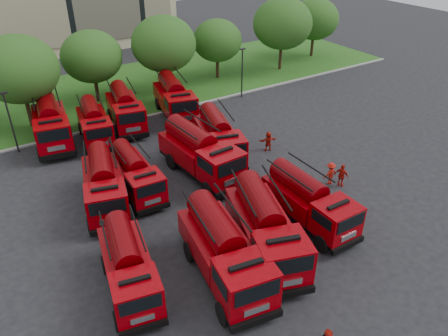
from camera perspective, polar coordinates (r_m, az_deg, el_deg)
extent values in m
plane|color=black|center=(27.85, 2.28, -6.86)|extent=(140.00, 140.00, 0.00)
cube|color=#204B14|center=(48.77, -15.70, 9.36)|extent=(70.00, 16.00, 0.12)
cube|color=gray|center=(41.63, -12.02, 6.14)|extent=(70.00, 0.30, 0.14)
cylinder|color=#382314|center=(42.64, -24.10, 6.62)|extent=(0.36, 0.36, 2.80)
ellipsoid|color=#244B15|center=(41.35, -25.27, 11.59)|extent=(6.72, 6.72, 5.71)
cylinder|color=#382314|center=(46.30, -16.25, 9.69)|extent=(0.36, 0.36, 2.45)
ellipsoid|color=#244B15|center=(45.24, -16.90, 13.77)|extent=(5.88, 5.88, 5.00)
cylinder|color=#382314|center=(47.24, -7.54, 11.25)|extent=(0.36, 0.36, 2.73)
ellipsoid|color=#244B15|center=(46.10, -7.88, 15.77)|extent=(6.55, 6.55, 5.57)
cylinder|color=#382314|center=(51.32, -0.86, 12.84)|extent=(0.36, 0.36, 2.27)
ellipsoid|color=#244B15|center=(50.42, -0.89, 16.32)|extent=(5.46, 5.46, 4.64)
cylinder|color=#382314|center=(54.59, 7.36, 14.04)|extent=(0.36, 0.36, 2.87)
ellipsoid|color=#244B15|center=(53.58, 7.66, 18.20)|extent=(6.89, 6.89, 5.85)
cylinder|color=#382314|center=(60.60, 11.42, 15.22)|extent=(0.36, 0.36, 2.52)
ellipsoid|color=#244B15|center=(59.77, 11.78, 18.50)|extent=(6.05, 6.05, 5.14)
cylinder|color=black|center=(38.07, -26.03, 5.19)|extent=(0.14, 0.14, 5.00)
cube|color=black|center=(37.17, -26.92, 8.72)|extent=(0.60, 0.25, 0.12)
cylinder|color=black|center=(45.39, 2.37, 12.19)|extent=(0.14, 0.14, 5.00)
cube|color=black|center=(44.64, 2.44, 15.29)|extent=(0.60, 0.25, 0.12)
cube|color=black|center=(23.68, -12.14, -14.00)|extent=(3.33, 6.67, 0.27)
cube|color=black|center=(21.51, -10.41, -19.87)|extent=(2.28, 0.68, 0.32)
cube|color=#8A0006|center=(21.41, -11.31, -15.97)|extent=(2.59, 2.41, 1.78)
cube|color=black|center=(20.42, -10.83, -17.17)|extent=(1.88, 0.43, 0.77)
cube|color=#8A0006|center=(23.92, -12.79, -11.14)|extent=(3.03, 4.55, 1.18)
cylinder|color=#530003|center=(23.30, -13.07, -9.37)|extent=(2.11, 4.02, 1.37)
cylinder|color=black|center=(22.07, -13.70, -18.86)|extent=(0.51, 1.05, 1.00)
cylinder|color=black|center=(22.20, -8.14, -17.68)|extent=(0.51, 1.05, 1.00)
cylinder|color=black|center=(24.90, -15.25, -12.09)|extent=(0.51, 1.05, 1.00)
cylinder|color=black|center=(25.02, -10.45, -11.12)|extent=(0.51, 1.05, 1.00)
cube|color=black|center=(23.69, -0.02, -12.72)|extent=(3.65, 7.79, 0.32)
cube|color=black|center=(21.40, 4.26, -19.24)|extent=(2.68, 0.70, 0.37)
cube|color=#8A0006|center=(21.20, 2.83, -14.74)|extent=(2.97, 2.75, 2.09)
cube|color=black|center=(20.12, 4.42, -16.00)|extent=(2.22, 0.42, 0.91)
cube|color=#8A0006|center=(23.93, -1.16, -9.45)|extent=(3.39, 5.28, 1.39)
cylinder|color=#530003|center=(23.21, -1.19, -7.31)|extent=(2.32, 4.69, 1.60)
cylinder|color=black|center=(21.68, -0.08, -18.48)|extent=(0.56, 1.22, 1.18)
cylinder|color=black|center=(22.44, 5.94, -16.49)|extent=(0.56, 1.22, 1.18)
cylinder|color=black|center=(24.78, -4.49, -10.83)|extent=(0.56, 1.22, 1.18)
cylinder|color=black|center=(25.44, 0.80, -9.39)|extent=(0.56, 1.22, 1.18)
cube|color=black|center=(25.19, 5.26, -9.70)|extent=(4.75, 7.94, 0.32)
cube|color=black|center=(22.67, 8.50, -15.86)|extent=(2.64, 1.11, 0.38)
cube|color=#8A0006|center=(22.59, 7.57, -11.47)|extent=(3.26, 3.09, 2.10)
cube|color=black|center=(21.46, 8.83, -12.59)|extent=(2.16, 0.77, 0.92)
cube|color=#8A0006|center=(25.51, 4.48, -6.56)|extent=(4.08, 5.54, 1.40)
cylinder|color=#530003|center=(24.83, 4.59, -4.46)|extent=(2.97, 4.81, 1.62)
cylinder|color=black|center=(23.02, 4.56, -14.83)|extent=(0.73, 1.24, 1.19)
cylinder|color=black|center=(23.76, 10.41, -13.57)|extent=(0.73, 1.24, 1.19)
cylinder|color=black|center=(26.37, 1.30, -7.69)|extent=(0.73, 1.24, 1.19)
cylinder|color=black|center=(27.02, 6.41, -6.83)|extent=(0.73, 1.24, 1.19)
cube|color=black|center=(27.84, 10.80, -5.88)|extent=(2.31, 6.79, 0.29)
cube|color=black|center=(26.08, 15.82, -9.67)|extent=(2.42, 0.27, 0.34)
cube|color=#8A0006|center=(25.94, 14.42, -6.48)|extent=(2.39, 2.16, 1.88)
cube|color=black|center=(25.13, 16.28, -6.91)|extent=(2.03, 0.08, 0.82)
cube|color=#8A0006|center=(28.01, 9.52, -3.53)|extent=(2.43, 4.47, 1.25)
cylinder|color=#530003|center=(27.45, 9.70, -1.76)|extent=(1.50, 4.07, 1.45)
cylinder|color=black|center=(25.90, 12.62, -9.62)|extent=(0.35, 1.07, 1.06)
cylinder|color=black|center=(27.24, 16.05, -7.85)|extent=(0.35, 1.07, 1.06)
cylinder|color=black|center=(28.31, 6.77, -5.03)|extent=(0.35, 1.07, 1.06)
cylinder|color=black|center=(29.54, 10.17, -3.64)|extent=(0.35, 1.07, 1.06)
cube|color=black|center=(29.85, -15.15, -3.65)|extent=(4.00, 7.30, 0.30)
cube|color=black|center=(27.00, -14.50, -7.80)|extent=(2.46, 0.88, 0.35)
cube|color=#8A0006|center=(27.25, -15.04, -4.43)|extent=(2.91, 2.74, 1.94)
cube|color=black|center=(26.08, -14.97, -4.99)|extent=(2.03, 0.59, 0.84)
cube|color=#8A0006|center=(30.35, -15.52, -1.29)|extent=(3.53, 5.04, 1.29)
cylinder|color=#530003|center=(29.82, -15.80, 0.42)|extent=(2.52, 4.41, 1.49)
cylinder|color=black|center=(27.81, -17.01, -7.08)|extent=(0.62, 1.14, 1.09)
cylinder|color=black|center=(27.80, -12.33, -6.33)|extent=(0.62, 1.14, 1.09)
cylinder|color=black|center=(31.43, -17.45, -2.36)|extent=(0.62, 1.14, 1.09)
cylinder|color=black|center=(31.42, -13.34, -1.70)|extent=(0.62, 1.14, 1.09)
cube|color=black|center=(30.74, -11.36, -2.16)|extent=(2.41, 6.36, 0.27)
cube|color=black|center=(28.26, -9.18, -5.30)|extent=(2.24, 0.35, 0.31)
cube|color=#8A0006|center=(28.47, -10.11, -2.52)|extent=(2.30, 2.09, 1.74)
cube|color=black|center=(27.46, -9.44, -2.83)|extent=(1.88, 0.15, 0.76)
cube|color=#8A0006|center=(31.18, -12.10, -0.19)|extent=(2.42, 4.23, 1.16)
cylinder|color=#530003|center=(30.71, -12.29, 1.32)|extent=(1.56, 3.82, 1.34)
cylinder|color=black|center=(28.70, -11.70, -5.06)|extent=(0.37, 1.00, 0.98)
cylinder|color=black|center=(29.21, -7.91, -3.95)|extent=(0.37, 1.00, 0.98)
cylinder|color=black|center=(31.89, -14.04, -1.39)|extent=(0.37, 1.00, 0.98)
cylinder|color=black|center=(32.35, -10.60, -0.45)|extent=(0.37, 1.00, 0.98)
cube|color=black|center=(32.13, -3.11, 0.31)|extent=(3.00, 7.84, 0.33)
cube|color=black|center=(29.46, 1.13, -2.89)|extent=(2.76, 0.45, 0.38)
cube|color=#8A0006|center=(29.63, -0.33, 0.28)|extent=(2.84, 2.58, 2.14)
cube|color=black|center=(28.53, 1.12, 0.12)|extent=(2.31, 0.20, 0.93)
cube|color=#8A0006|center=(32.59, -4.33, 2.51)|extent=(3.00, 5.21, 1.43)
cylinder|color=#530003|center=(32.05, -4.41, 4.35)|extent=(1.93, 4.71, 1.65)
cylinder|color=black|center=(29.58, -2.05, -2.88)|extent=(0.46, 1.23, 1.21)
cylinder|color=black|center=(30.83, 1.81, -1.33)|extent=(0.46, 1.23, 1.21)
cylinder|color=black|center=(33.10, -6.83, 0.88)|extent=(0.46, 1.23, 1.21)
cylinder|color=black|center=(34.22, -3.19, 2.15)|extent=(0.46, 1.23, 1.21)
cube|color=black|center=(34.60, -0.71, 2.63)|extent=(4.24, 7.45, 0.30)
cube|color=black|center=(31.64, 1.06, -0.40)|extent=(2.50, 0.96, 0.35)
cube|color=#8A0006|center=(32.01, 0.46, 2.45)|extent=(3.01, 2.84, 1.97)
cube|color=black|center=(30.84, 1.07, 2.24)|extent=(2.05, 0.65, 0.86)
cube|color=#8A0006|center=(35.18, -1.21, 4.62)|extent=(3.70, 5.17, 1.31)
cylinder|color=#530003|center=(34.72, -1.23, 6.21)|extent=(2.66, 4.50, 1.52)
cylinder|color=black|center=(32.18, -1.43, 0.07)|extent=(0.66, 1.17, 1.11)
cylinder|color=black|center=(32.76, 2.50, 0.66)|extent=(0.66, 1.17, 1.11)
cylinder|color=black|center=(35.96, -3.29, 3.56)|extent=(0.66, 1.17, 1.11)
cylinder|color=black|center=(36.48, 0.27, 4.04)|extent=(0.66, 1.17, 1.11)
cube|color=black|center=(39.22, -21.37, 4.03)|extent=(3.66, 7.80, 0.32)
cube|color=black|center=(35.82, -20.85, 1.47)|extent=(2.68, 0.70, 0.37)
cube|color=#8A0006|center=(36.38, -21.39, 4.06)|extent=(2.97, 2.75, 2.09)
cube|color=black|center=(35.09, -21.37, 3.96)|extent=(2.23, 0.42, 0.91)
cube|color=#8A0006|center=(39.95, -21.75, 5.81)|extent=(3.39, 5.29, 1.39)
cylinder|color=#530003|center=(39.52, -22.06, 7.30)|extent=(2.32, 4.70, 1.61)
cylinder|color=black|center=(36.78, -22.86, 1.71)|extent=(0.56, 1.22, 1.18)
cylinder|color=black|center=(36.77, -19.10, 2.50)|extent=(0.56, 1.22, 1.18)
cylinder|color=black|center=(41.04, -23.26, 4.64)|extent=(0.56, 1.22, 1.18)
cylinder|color=black|center=(41.04, -19.88, 5.34)|extent=(0.56, 1.22, 1.18)
cube|color=black|center=(38.62, -16.38, 4.38)|extent=(3.29, 6.78, 0.28)
cube|color=black|center=(35.69, -15.63, 2.16)|extent=(2.32, 0.65, 0.32)
cube|color=#8A0006|center=(36.16, -16.12, 4.42)|extent=(2.61, 2.42, 1.81)
cube|color=black|center=(35.05, -15.98, 4.34)|extent=(1.92, 0.40, 0.79)
cube|color=#8A0006|center=(39.24, -16.75, 5.96)|extent=(3.02, 4.61, 1.21)
cylinder|color=#530003|center=(38.85, -16.97, 7.27)|extent=(2.08, 4.09, 1.39)
cylinder|color=black|center=(36.44, -17.47, 2.39)|extent=(0.51, 1.06, 1.02)
cylinder|color=black|center=(36.59, -14.19, 3.03)|extent=(0.51, 1.06, 1.02)
cylinder|color=black|center=(40.11, -18.20, 4.94)|extent=(0.51, 1.06, 1.02)
cylinder|color=black|center=(40.25, -15.20, 5.52)|extent=(0.51, 1.06, 1.02)
cube|color=black|center=(40.48, -12.63, 6.25)|extent=(3.72, 7.40, 0.30)
cube|color=black|center=(37.28, -11.64, 4.07)|extent=(2.53, 0.76, 0.35)
cube|color=#8A0006|center=(37.82, -12.17, 6.41)|extent=(2.88, 2.68, 1.97)
cube|color=black|center=(36.61, -11.92, 6.38)|extent=(2.09, 0.48, 0.86)
cube|color=#8A0006|center=(41.18, -13.03, 7.86)|extent=(3.37, 5.06, 1.31)
cylinder|color=#530003|center=(40.79, -13.21, 9.25)|extent=(2.35, 4.47, 1.52)
cylinder|color=black|center=(38.03, -13.62, 4.29)|extent=(0.57, 1.16, 1.11)
cylinder|color=black|center=(38.32, -10.20, 4.91)|extent=(0.57, 1.16, 1.11)
cylinder|color=black|center=(42.06, -14.61, 6.80)|extent=(0.57, 1.16, 1.11)
cylinder|color=black|center=(42.33, -11.50, 7.34)|extent=(0.57, 1.16, 1.11)
cube|color=black|center=(41.87, -6.42, 7.71)|extent=(4.12, 7.81, 0.32)
cube|color=black|center=(38.53, -5.06, 5.58)|extent=(2.65, 0.88, 0.37)
cube|color=#8A0006|center=(39.11, -5.62, 7.95)|extent=(3.08, 2.88, 2.07)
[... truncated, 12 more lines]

